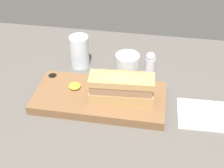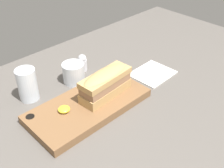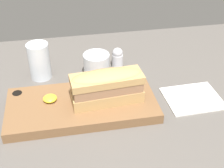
{
  "view_description": "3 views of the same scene",
  "coord_description": "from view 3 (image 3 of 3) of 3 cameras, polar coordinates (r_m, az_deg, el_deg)",
  "views": [
    {
      "loc": [
        20.5,
        -65.07,
        63.62
      ],
      "look_at": [
        8.6,
        4.21,
        10.1
      ],
      "focal_mm": 50.0,
      "sensor_mm": 36.0,
      "label": 1
    },
    {
      "loc": [
        -38.53,
        -49.83,
        60.42
      ],
      "look_at": [
        12.87,
        3.33,
        8.86
      ],
      "focal_mm": 45.0,
      "sensor_mm": 36.0,
      "label": 2
    },
    {
      "loc": [
        0.67,
        -59.71,
        55.34
      ],
      "look_at": [
        13.0,
        6.77,
        8.37
      ],
      "focal_mm": 50.0,
      "sensor_mm": 36.0,
      "label": 3
    }
  ],
  "objects": [
    {
      "name": "dining_table",
      "position": [
        0.81,
        -8.3,
        -7.98
      ],
      "size": [
        192.87,
        100.8,
        2.0
      ],
      "color": "#56514C",
      "rests_on": "ground"
    },
    {
      "name": "water_glass",
      "position": [
        0.97,
        -13.1,
        3.73
      ],
      "size": [
        6.47,
        6.47,
        11.24
      ],
      "color": "silver",
      "rests_on": "dining_table"
    },
    {
      "name": "mustard_dollop",
      "position": [
        0.84,
        -11.29,
        -2.59
      ],
      "size": [
        3.68,
        3.68,
        1.47
      ],
      "color": "yellow",
      "rests_on": "serving_board"
    },
    {
      "name": "serving_board",
      "position": [
        0.84,
        -5.57,
        -3.88
      ],
      "size": [
        39.28,
        18.93,
        2.78
      ],
      "color": "brown",
      "rests_on": "dining_table"
    },
    {
      "name": "salt_shaker",
      "position": [
        1.0,
        1.01,
        4.87
      ],
      "size": [
        3.53,
        3.53,
        6.73
      ],
      "color": "silver",
      "rests_on": "dining_table"
    },
    {
      "name": "wine_glass",
      "position": [
        0.96,
        -2.84,
        3.27
      ],
      "size": [
        7.92,
        7.92,
        7.41
      ],
      "color": "silver",
      "rests_on": "dining_table"
    },
    {
      "name": "sandwich",
      "position": [
        0.8,
        -0.94,
        -0.25
      ],
      "size": [
        18.9,
        7.95,
        9.14
      ],
      "rotation": [
        0.0,
        0.0,
        0.07
      ],
      "color": "tan",
      "rests_on": "serving_board"
    },
    {
      "name": "napkin",
      "position": [
        0.9,
        14.53,
        -2.53
      ],
      "size": [
        15.65,
        13.3,
        0.4
      ],
      "rotation": [
        0.0,
        0.0,
        0.03
      ],
      "color": "white",
      "rests_on": "dining_table"
    }
  ]
}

